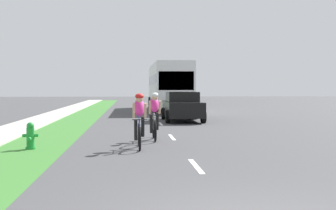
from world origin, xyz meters
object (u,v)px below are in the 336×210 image
Objects in this scene: cyclist_trailing at (154,116)px; bus_white at (168,85)px; sedan_black at (182,106)px; fire_hydrant_green at (30,136)px; cyclist_lead at (139,120)px.

cyclist_trailing is 18.91m from bus_white.
sedan_black is at bearing -91.08° from bus_white.
cyclist_trailing is at bearing -96.41° from bus_white.
sedan_black is at bearing 61.04° from fire_hydrant_green.
cyclist_trailing is 0.40× the size of sedan_black.
cyclist_trailing is (0.54, 1.96, 0.00)m from cyclist_lead.
cyclist_trailing is 8.33m from sedan_black.
cyclist_lead is 1.00× the size of cyclist_trailing.
cyclist_trailing reaches higher than sedan_black.
cyclist_lead is 2.03m from cyclist_trailing.
cyclist_lead is at bearing -103.64° from sedan_black.
cyclist_lead is 20.92m from bus_white.
fire_hydrant_green is 21.45m from bus_white.
bus_white reaches higher than cyclist_trailing.
cyclist_trailing is at bearing 74.64° from cyclist_lead.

